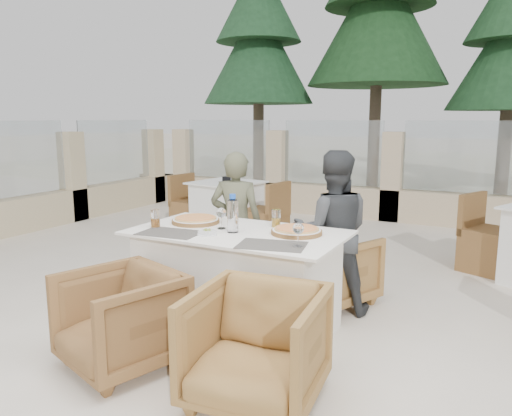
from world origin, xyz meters
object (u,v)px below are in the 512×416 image
at_px(beer_glass_right, 276,218).
at_px(armchair_far_right, 331,269).
at_px(wine_glass_centre, 221,217).
at_px(dining_table, 238,280).
at_px(diner_left, 236,224).
at_px(pizza_left, 196,220).
at_px(wine_glass_corner, 298,233).
at_px(armchair_near_right, 256,347).
at_px(armchair_far_left, 252,259).
at_px(armchair_near_left, 120,320).
at_px(water_bottle, 233,213).
at_px(diner_right, 332,232).
at_px(beer_glass_left, 155,219).
at_px(bg_table_a, 227,210).
at_px(olive_dish, 207,232).
at_px(pizza_right, 297,231).

xyz_separation_m(beer_glass_right, armchair_far_right, (0.26, 0.58, -0.53)).
distance_m(wine_glass_centre, beer_glass_right, 0.43).
xyz_separation_m(dining_table, diner_left, (-0.39, 0.66, 0.28)).
height_order(pizza_left, wine_glass_corner, wine_glass_corner).
bearing_deg(armchair_far_right, armchair_near_right, 119.12).
xyz_separation_m(pizza_left, armchair_far_left, (0.19, 0.63, -0.47)).
distance_m(dining_table, armchair_near_left, 0.96).
bearing_deg(dining_table, wine_glass_centre, 172.44).
height_order(beer_glass_right, armchair_near_right, beer_glass_right).
relative_size(pizza_left, beer_glass_right, 2.78).
height_order(pizza_left, wine_glass_centre, wine_glass_centre).
bearing_deg(beer_glass_right, armchair_near_left, -116.41).
height_order(dining_table, diner_left, diner_left).
height_order(wine_glass_centre, armchair_far_right, wine_glass_centre).
distance_m(armchair_far_right, armchair_near_right, 1.70).
height_order(water_bottle, diner_right, diner_right).
relative_size(wine_glass_centre, diner_right, 0.14).
height_order(armchair_far_right, armchair_near_left, armchair_near_left).
relative_size(dining_table, diner_left, 1.21).
bearing_deg(armchair_far_right, water_bottle, 86.76).
bearing_deg(beer_glass_left, armchair_far_left, 67.55).
bearing_deg(bg_table_a, armchair_far_right, -30.94).
height_order(olive_dish, bg_table_a, olive_dish).
relative_size(armchair_far_right, armchair_near_left, 0.97).
distance_m(olive_dish, armchair_near_left, 0.86).
bearing_deg(beer_glass_left, wine_glass_corner, -2.08).
distance_m(water_bottle, diner_left, 0.83).
bearing_deg(water_bottle, pizza_left, 160.82).
relative_size(pizza_right, armchair_far_right, 0.55).
height_order(armchair_near_left, diner_right, diner_right).
bearing_deg(water_bottle, pizza_right, 20.28).
distance_m(beer_glass_right, olive_dish, 0.58).
distance_m(armchair_near_left, bg_table_a, 3.59).
bearing_deg(armchair_far_left, water_bottle, 101.70).
xyz_separation_m(water_bottle, armchair_near_left, (-0.36, -0.83, -0.59)).
distance_m(diner_left, diner_right, 0.91).
height_order(dining_table, wine_glass_corner, wine_glass_corner).
bearing_deg(wine_glass_centre, diner_left, 110.16).
relative_size(pizza_left, armchair_far_left, 0.53).
bearing_deg(diner_left, armchair_near_right, 109.70).
bearing_deg(pizza_left, diner_left, 83.43).
relative_size(pizza_left, wine_glass_centre, 2.10).
bearing_deg(diner_right, olive_dish, 30.61).
bearing_deg(dining_table, diner_left, 120.56).
relative_size(wine_glass_corner, bg_table_a, 0.11).
bearing_deg(diner_right, armchair_near_right, 70.38).
height_order(armchair_far_left, armchair_far_right, armchair_far_left).
height_order(armchair_near_right, bg_table_a, bg_table_a).
relative_size(armchair_far_left, bg_table_a, 0.44).
height_order(water_bottle, armchair_far_right, water_bottle).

